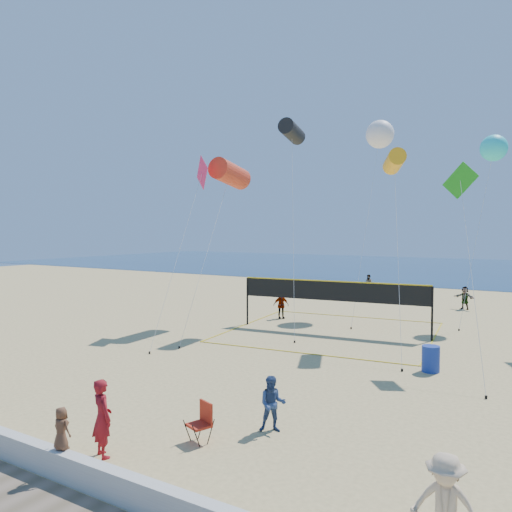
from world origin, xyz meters
The scene contains 20 objects.
ground centered at (0.00, 0.00, 0.00)m, with size 120.00×120.00×0.00m, color #D4B977.
ocean centered at (0.00, 62.00, 0.01)m, with size 140.00×50.00×0.03m, color navy.
seawall centered at (0.00, -3.00, 0.30)m, with size 32.00×0.30×0.60m, color silver.
woman centered at (-0.65, -1.81, 0.91)m, with size 0.66×0.43×1.82m, color maroon.
toddler centered at (-0.63, -2.93, 1.05)m, with size 0.44×0.29×0.91m, color brown.
bystander_a centered at (2.01, 1.47, 0.73)m, with size 0.71×0.55×1.45m, color navy.
bystander_b centered at (6.83, -1.53, 0.86)m, with size 1.11×0.64×1.72m, color #D3B38C.
far_person_0 centered at (-5.64, 16.15, 0.79)m, with size 0.93×0.39×1.59m, color gray.
far_person_1 centered at (3.11, 25.45, 0.76)m, with size 1.41×0.45×1.52m, color gray.
far_person_3 centered at (-5.24, 31.03, 0.74)m, with size 0.72×0.56×1.48m, color gray.
camp_chair centered at (0.83, 0.02, 0.55)m, with size 0.66×0.77×1.09m.
trash_barrel centered at (4.35, 9.26, 0.48)m, with size 0.64×0.64×0.96m, color navy.
volleyball_net centered at (-1.55, 14.10, 1.83)m, with size 10.87×10.74×2.65m.
kite_0 centered at (-7.61, 13.74, 8.38)m, with size 2.44×8.04×9.18m.
kite_1 centered at (-4.37, 14.99, 10.61)m, with size 2.90×5.26×11.20m.
kite_2 centered at (1.58, 13.90, 8.44)m, with size 2.67×6.25×8.98m.
kite_3 centered at (-8.06, 11.58, 7.91)m, with size 2.53×6.57×9.20m.
kite_4 centered at (4.97, 11.29, 6.75)m, with size 2.35×4.73×7.93m.
kite_6 centered at (-1.73, 22.26, 11.39)m, with size 1.84×7.91×12.29m.
kite_7 centered at (5.01, 21.74, 9.87)m, with size 2.04×4.96×10.62m.
Camera 1 is at (8.22, -9.63, 5.24)m, focal length 35.00 mm.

